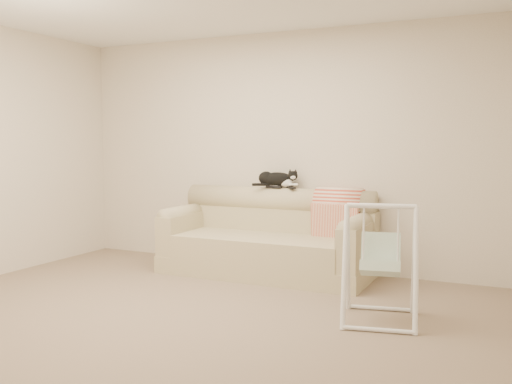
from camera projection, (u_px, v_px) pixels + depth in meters
ground_plane at (185, 313)px, 4.65m from camera, size 5.00×5.00×0.00m
room_shell at (183, 125)px, 4.52m from camera, size 5.04×4.04×2.60m
sofa at (269, 240)px, 6.06m from camera, size 2.20×0.93×0.90m
remote_a at (274, 187)px, 6.22m from camera, size 0.18×0.07×0.03m
remote_b at (291, 188)px, 6.13m from camera, size 0.15×0.16×0.02m
tuxedo_cat at (277, 179)px, 6.22m from camera, size 0.49×0.32×0.20m
throw_blanket at (339, 207)px, 5.94m from camera, size 0.49×0.38×0.58m
baby_swing at (380, 263)px, 4.42m from camera, size 0.67×0.70×0.93m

